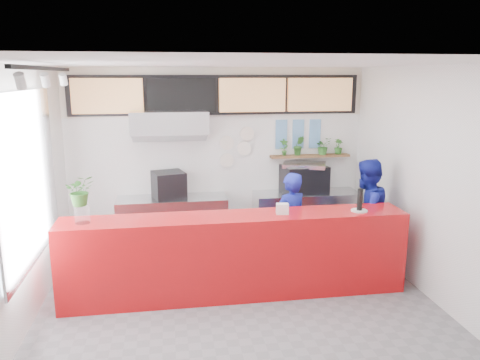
# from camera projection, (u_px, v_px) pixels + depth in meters

# --- Properties ---
(floor) EXTENTS (5.00, 5.00, 0.00)m
(floor) POSITION_uv_depth(u_px,v_px,m) (241.00, 308.00, 5.89)
(floor) COLOR slate
(floor) RESTS_ON ground
(ceiling) EXTENTS (5.00, 5.00, 0.00)m
(ceiling) POSITION_uv_depth(u_px,v_px,m) (241.00, 63.00, 5.23)
(ceiling) COLOR silver
(wall_back) EXTENTS (5.00, 0.00, 5.00)m
(wall_back) POSITION_uv_depth(u_px,v_px,m) (218.00, 157.00, 7.97)
(wall_back) COLOR white
(wall_back) RESTS_ON ground
(wall_left) EXTENTS (0.00, 5.00, 5.00)m
(wall_left) POSITION_uv_depth(u_px,v_px,m) (19.00, 202.00, 5.18)
(wall_left) COLOR white
(wall_left) RESTS_ON ground
(wall_right) EXTENTS (0.00, 5.00, 5.00)m
(wall_right) POSITION_uv_depth(u_px,v_px,m) (435.00, 185.00, 5.94)
(wall_right) COLOR white
(wall_right) RESTS_ON ground
(service_counter) EXTENTS (4.50, 0.60, 1.10)m
(service_counter) POSITION_uv_depth(u_px,v_px,m) (236.00, 255.00, 6.16)
(service_counter) COLOR #AD0C0F
(service_counter) RESTS_ON ground
(cream_band) EXTENTS (5.00, 0.02, 0.80)m
(cream_band) POSITION_uv_depth(u_px,v_px,m) (217.00, 92.00, 7.72)
(cream_band) COLOR beige
(cream_band) RESTS_ON wall_back
(prep_bench) EXTENTS (1.80, 0.60, 0.90)m
(prep_bench) POSITION_uv_depth(u_px,v_px,m) (173.00, 224.00, 7.79)
(prep_bench) COLOR #B2B5BA
(prep_bench) RESTS_ON ground
(panini_oven) EXTENTS (0.59, 0.59, 0.44)m
(panini_oven) POSITION_uv_depth(u_px,v_px,m) (169.00, 185.00, 7.64)
(panini_oven) COLOR black
(panini_oven) RESTS_ON prep_bench
(extraction_hood) EXTENTS (1.20, 0.70, 0.35)m
(extraction_hood) POSITION_uv_depth(u_px,v_px,m) (169.00, 122.00, 7.37)
(extraction_hood) COLOR #B2B5BA
(extraction_hood) RESTS_ON ceiling
(hood_lip) EXTENTS (1.20, 0.69, 0.31)m
(hood_lip) POSITION_uv_depth(u_px,v_px,m) (170.00, 135.00, 7.41)
(hood_lip) COLOR #B2B5BA
(hood_lip) RESTS_ON ceiling
(right_bench) EXTENTS (1.80, 0.60, 0.90)m
(right_bench) POSITION_uv_depth(u_px,v_px,m) (306.00, 217.00, 8.14)
(right_bench) COLOR #B2B5BA
(right_bench) RESTS_ON ground
(espresso_machine) EXTENTS (0.78, 0.59, 0.47)m
(espresso_machine) POSITION_uv_depth(u_px,v_px,m) (304.00, 179.00, 7.98)
(espresso_machine) COLOR black
(espresso_machine) RESTS_ON right_bench
(espresso_tray) EXTENTS (0.83, 0.70, 0.07)m
(espresso_tray) POSITION_uv_depth(u_px,v_px,m) (304.00, 165.00, 7.93)
(espresso_tray) COLOR #ADB0B5
(espresso_tray) RESTS_ON espresso_machine
(herb_shelf) EXTENTS (1.40, 0.18, 0.04)m
(herb_shelf) POSITION_uv_depth(u_px,v_px,m) (310.00, 156.00, 8.12)
(herb_shelf) COLOR brown
(herb_shelf) RESTS_ON wall_back
(menu_board_far_left) EXTENTS (1.10, 0.10, 0.55)m
(menu_board_far_left) POSITION_uv_depth(u_px,v_px,m) (108.00, 96.00, 7.36)
(menu_board_far_left) COLOR tan
(menu_board_far_left) RESTS_ON wall_back
(menu_board_mid_left) EXTENTS (1.10, 0.10, 0.55)m
(menu_board_mid_left) POSITION_uv_depth(u_px,v_px,m) (182.00, 95.00, 7.54)
(menu_board_mid_left) COLOR black
(menu_board_mid_left) RESTS_ON wall_back
(menu_board_mid_right) EXTENTS (1.10, 0.10, 0.55)m
(menu_board_mid_right) POSITION_uv_depth(u_px,v_px,m) (252.00, 95.00, 7.71)
(menu_board_mid_right) COLOR tan
(menu_board_mid_right) RESTS_ON wall_back
(menu_board_far_right) EXTENTS (1.10, 0.10, 0.55)m
(menu_board_far_right) POSITION_uv_depth(u_px,v_px,m) (320.00, 95.00, 7.89)
(menu_board_far_right) COLOR tan
(menu_board_far_right) RESTS_ON wall_back
(soffit) EXTENTS (4.80, 0.04, 0.65)m
(soffit) POSITION_uv_depth(u_px,v_px,m) (217.00, 95.00, 7.70)
(soffit) COLOR black
(soffit) RESTS_ON wall_back
(window_pane) EXTENTS (0.04, 2.20, 1.90)m
(window_pane) POSITION_uv_depth(u_px,v_px,m) (27.00, 178.00, 5.43)
(window_pane) COLOR silver
(window_pane) RESTS_ON wall_left
(window_frame) EXTENTS (0.03, 2.30, 2.00)m
(window_frame) POSITION_uv_depth(u_px,v_px,m) (29.00, 178.00, 5.44)
(window_frame) COLOR #B2B5BA
(window_frame) RESTS_ON wall_left
(track_rail) EXTENTS (0.05, 2.40, 0.04)m
(track_rail) POSITION_uv_depth(u_px,v_px,m) (44.00, 68.00, 4.93)
(track_rail) COLOR black
(track_rail) RESTS_ON ceiling
(dec_plate_a) EXTENTS (0.24, 0.03, 0.24)m
(dec_plate_a) POSITION_uv_depth(u_px,v_px,m) (227.00, 143.00, 7.91)
(dec_plate_a) COLOR silver
(dec_plate_a) RESTS_ON wall_back
(dec_plate_b) EXTENTS (0.24, 0.03, 0.24)m
(dec_plate_b) POSITION_uv_depth(u_px,v_px,m) (244.00, 148.00, 7.98)
(dec_plate_b) COLOR silver
(dec_plate_b) RESTS_ON wall_back
(dec_plate_c) EXTENTS (0.24, 0.03, 0.24)m
(dec_plate_c) POSITION_uv_depth(u_px,v_px,m) (227.00, 160.00, 7.98)
(dec_plate_c) COLOR silver
(dec_plate_c) RESTS_ON wall_back
(dec_plate_d) EXTENTS (0.24, 0.03, 0.24)m
(dec_plate_d) POSITION_uv_depth(u_px,v_px,m) (247.00, 134.00, 7.93)
(dec_plate_d) COLOR silver
(dec_plate_d) RESTS_ON wall_back
(photo_frame_a) EXTENTS (0.20, 0.02, 0.25)m
(photo_frame_a) POSITION_uv_depth(u_px,v_px,m) (281.00, 127.00, 8.01)
(photo_frame_a) COLOR #598CBF
(photo_frame_a) RESTS_ON wall_back
(photo_frame_b) EXTENTS (0.20, 0.02, 0.25)m
(photo_frame_b) POSITION_uv_depth(u_px,v_px,m) (298.00, 127.00, 8.05)
(photo_frame_b) COLOR #598CBF
(photo_frame_b) RESTS_ON wall_back
(photo_frame_c) EXTENTS (0.20, 0.02, 0.25)m
(photo_frame_c) POSITION_uv_depth(u_px,v_px,m) (315.00, 127.00, 8.10)
(photo_frame_c) COLOR #598CBF
(photo_frame_c) RESTS_ON wall_back
(photo_frame_d) EXTENTS (0.20, 0.02, 0.25)m
(photo_frame_d) POSITION_uv_depth(u_px,v_px,m) (281.00, 142.00, 8.06)
(photo_frame_d) COLOR #598CBF
(photo_frame_d) RESTS_ON wall_back
(photo_frame_e) EXTENTS (0.20, 0.02, 0.25)m
(photo_frame_e) POSITION_uv_depth(u_px,v_px,m) (298.00, 141.00, 8.11)
(photo_frame_e) COLOR #598CBF
(photo_frame_e) RESTS_ON wall_back
(photo_frame_f) EXTENTS (0.20, 0.02, 0.25)m
(photo_frame_f) POSITION_uv_depth(u_px,v_px,m) (315.00, 141.00, 8.16)
(photo_frame_f) COLOR #598CBF
(photo_frame_f) RESTS_ON wall_back
(staff_center) EXTENTS (0.66, 0.57, 1.53)m
(staff_center) POSITION_uv_depth(u_px,v_px,m) (290.00, 225.00, 6.73)
(staff_center) COLOR navy
(staff_center) RESTS_ON ground
(staff_right) EXTENTS (1.03, 0.96, 1.69)m
(staff_right) POSITION_uv_depth(u_px,v_px,m) (365.00, 215.00, 6.93)
(staff_right) COLOR navy
(staff_right) RESTS_ON ground
(herb_a) EXTENTS (0.17, 0.13, 0.29)m
(herb_a) POSITION_uv_depth(u_px,v_px,m) (284.00, 147.00, 8.01)
(herb_a) COLOR #2C6322
(herb_a) RESTS_ON herb_shelf
(herb_b) EXTENTS (0.20, 0.17, 0.33)m
(herb_b) POSITION_uv_depth(u_px,v_px,m) (299.00, 146.00, 8.05)
(herb_b) COLOR #2C6322
(herb_b) RESTS_ON herb_shelf
(herb_c) EXTENTS (0.33, 0.31, 0.30)m
(herb_c) POSITION_uv_depth(u_px,v_px,m) (323.00, 146.00, 8.12)
(herb_c) COLOR #2C6322
(herb_c) RESTS_ON herb_shelf
(herb_d) EXTENTS (0.16, 0.15, 0.26)m
(herb_d) POSITION_uv_depth(u_px,v_px,m) (338.00, 147.00, 8.16)
(herb_d) COLOR #2C6322
(herb_d) RESTS_ON herb_shelf
(glass_vase) EXTENTS (0.23, 0.23, 0.23)m
(glass_vase) POSITION_uv_depth(u_px,v_px,m) (82.00, 214.00, 5.71)
(glass_vase) COLOR silver
(glass_vase) RESTS_ON service_counter
(basil_vase) EXTENTS (0.41, 0.37, 0.38)m
(basil_vase) POSITION_uv_depth(u_px,v_px,m) (80.00, 190.00, 5.64)
(basil_vase) COLOR #2C6322
(basil_vase) RESTS_ON glass_vase
(napkin_holder) EXTENTS (0.17, 0.12, 0.14)m
(napkin_holder) POSITION_uv_depth(u_px,v_px,m) (282.00, 209.00, 6.09)
(napkin_holder) COLOR white
(napkin_holder) RESTS_ON service_counter
(white_plate) EXTENTS (0.25, 0.25, 0.02)m
(white_plate) POSITION_uv_depth(u_px,v_px,m) (359.00, 211.00, 6.22)
(white_plate) COLOR white
(white_plate) RESTS_ON service_counter
(pepper_mill) EXTENTS (0.09, 0.09, 0.29)m
(pepper_mill) POSITION_uv_depth(u_px,v_px,m) (360.00, 200.00, 6.19)
(pepper_mill) COLOR black
(pepper_mill) RESTS_ON white_plate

